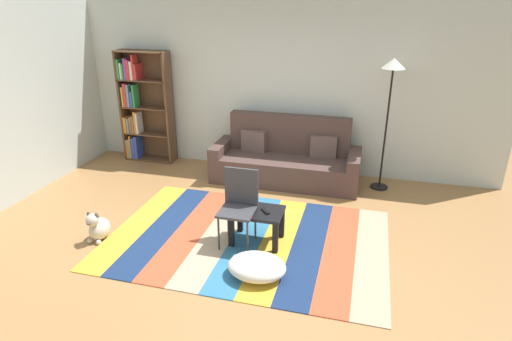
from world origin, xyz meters
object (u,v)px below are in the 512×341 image
object	(u,v)px
bookshelf	(140,107)
pouf	(257,267)
tv_remote	(265,211)
couch	(286,160)
coffee_table	(257,217)
folding_chair	(239,201)
dog	(98,227)
standing_lamp	(392,82)

from	to	relation	value
bookshelf	pouf	distance (m)	4.10
bookshelf	tv_remote	bearing A→B (deg)	-38.52
couch	pouf	xyz separation A→B (m)	(0.21, -2.56, -0.21)
bookshelf	tv_remote	world-z (taller)	bookshelf
coffee_table	tv_remote	size ratio (longest dim) A/B	4.00
couch	folding_chair	bearing A→B (deg)	-94.98
bookshelf	coffee_table	xyz separation A→B (m)	(2.65, -2.19, -0.62)
bookshelf	dog	xyz separation A→B (m)	(0.81, -2.62, -0.79)
standing_lamp	folding_chair	xyz separation A→B (m)	(-1.61, -2.01, -1.08)
coffee_table	folding_chair	size ratio (longest dim) A/B	0.67
dog	standing_lamp	distance (m)	4.30
folding_chair	tv_remote	bearing A→B (deg)	41.09
couch	standing_lamp	bearing A→B (deg)	3.02
pouf	dog	size ratio (longest dim) A/B	1.54
coffee_table	pouf	size ratio (longest dim) A/B	0.98
standing_lamp	pouf	bearing A→B (deg)	-114.98
couch	pouf	bearing A→B (deg)	-85.33
pouf	standing_lamp	distance (m)	3.27
couch	standing_lamp	size ratio (longest dim) A/B	1.17
couch	tv_remote	xyz separation A→B (m)	(0.14, -1.91, 0.09)
tv_remote	folding_chair	size ratio (longest dim) A/B	0.17
pouf	folding_chair	bearing A→B (deg)	121.13
tv_remote	dog	bearing A→B (deg)	153.30
couch	folding_chair	distance (m)	1.95
tv_remote	folding_chair	xyz separation A→B (m)	(-0.30, -0.03, 0.11)
couch	bookshelf	xyz separation A→B (m)	(-2.62, 0.28, 0.61)
pouf	tv_remote	bearing A→B (deg)	96.43
couch	bookshelf	size ratio (longest dim) A/B	1.20
standing_lamp	couch	bearing A→B (deg)	-176.98
bookshelf	standing_lamp	distance (m)	4.12
pouf	coffee_table	bearing A→B (deg)	104.77
dog	folding_chair	bearing A→B (deg)	13.74
dog	folding_chair	distance (m)	1.73
coffee_table	pouf	xyz separation A→B (m)	(0.17, -0.66, -0.20)
pouf	dog	bearing A→B (deg)	173.66
standing_lamp	folding_chair	world-z (taller)	standing_lamp
coffee_table	dog	bearing A→B (deg)	-166.67
couch	tv_remote	size ratio (longest dim) A/B	15.07
standing_lamp	tv_remote	distance (m)	2.65
coffee_table	pouf	distance (m)	0.71
coffee_table	dog	xyz separation A→B (m)	(-1.84, -0.44, -0.17)
standing_lamp	dog	bearing A→B (deg)	-143.38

